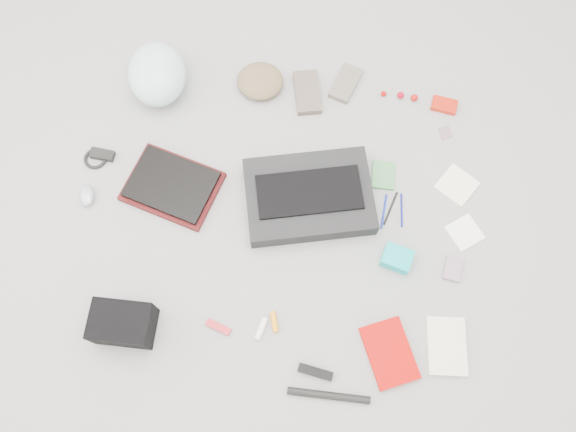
{
  "coord_description": "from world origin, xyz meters",
  "views": [
    {
      "loc": [
        0.03,
        -0.72,
        2.01
      ],
      "look_at": [
        0.0,
        0.0,
        0.05
      ],
      "focal_mm": 35.0,
      "sensor_mm": 36.0,
      "label": 1
    }
  ],
  "objects_px": {
    "bike_helmet": "(157,74)",
    "accordion_wallet": "(397,258)",
    "laptop": "(171,184)",
    "book_red": "(389,353)",
    "messenger_bag": "(309,197)",
    "camera_bag": "(123,324)"
  },
  "relations": [
    {
      "from": "messenger_bag",
      "to": "camera_bag",
      "type": "xyz_separation_m",
      "value": [
        -0.63,
        -0.51,
        0.03
      ]
    },
    {
      "from": "accordion_wallet",
      "to": "messenger_bag",
      "type": "bearing_deg",
      "value": 164.57
    },
    {
      "from": "book_red",
      "to": "accordion_wallet",
      "type": "xyz_separation_m",
      "value": [
        0.03,
        0.34,
        0.01
      ]
    },
    {
      "from": "messenger_bag",
      "to": "book_red",
      "type": "bearing_deg",
      "value": -71.27
    },
    {
      "from": "laptop",
      "to": "bike_helmet",
      "type": "xyz_separation_m",
      "value": [
        -0.1,
        0.46,
        0.05
      ]
    },
    {
      "from": "messenger_bag",
      "to": "laptop",
      "type": "relative_size",
      "value": 1.51
    },
    {
      "from": "bike_helmet",
      "to": "laptop",
      "type": "bearing_deg",
      "value": -87.26
    },
    {
      "from": "book_red",
      "to": "accordion_wallet",
      "type": "distance_m",
      "value": 0.34
    },
    {
      "from": "bike_helmet",
      "to": "camera_bag",
      "type": "bearing_deg",
      "value": -99.59
    },
    {
      "from": "camera_bag",
      "to": "book_red",
      "type": "height_order",
      "value": "camera_bag"
    },
    {
      "from": "messenger_bag",
      "to": "book_red",
      "type": "height_order",
      "value": "messenger_bag"
    },
    {
      "from": "bike_helmet",
      "to": "book_red",
      "type": "bearing_deg",
      "value": -58.27
    },
    {
      "from": "camera_bag",
      "to": "accordion_wallet",
      "type": "distance_m",
      "value": 1.0
    },
    {
      "from": "laptop",
      "to": "book_red",
      "type": "relative_size",
      "value": 1.4
    },
    {
      "from": "messenger_bag",
      "to": "laptop",
      "type": "height_order",
      "value": "messenger_bag"
    },
    {
      "from": "bike_helmet",
      "to": "accordion_wallet",
      "type": "distance_m",
      "value": 1.2
    },
    {
      "from": "messenger_bag",
      "to": "accordion_wallet",
      "type": "xyz_separation_m",
      "value": [
        0.33,
        -0.23,
        -0.01
      ]
    },
    {
      "from": "camera_bag",
      "to": "book_red",
      "type": "bearing_deg",
      "value": 0.44
    },
    {
      "from": "laptop",
      "to": "camera_bag",
      "type": "bearing_deg",
      "value": -80.27
    },
    {
      "from": "laptop",
      "to": "camera_bag",
      "type": "xyz_separation_m",
      "value": [
        -0.1,
        -0.54,
        0.03
      ]
    },
    {
      "from": "laptop",
      "to": "book_red",
      "type": "xyz_separation_m",
      "value": [
        0.83,
        -0.6,
        -0.02
      ]
    },
    {
      "from": "bike_helmet",
      "to": "camera_bag",
      "type": "distance_m",
      "value": 1.0
    }
  ]
}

